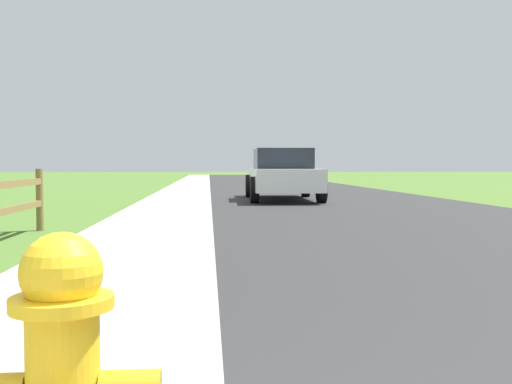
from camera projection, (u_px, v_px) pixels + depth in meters
name	position (u px, v px, depth m)	size (l,w,h in m)	color
ground_plane	(210.00, 188.00, 25.45)	(120.00, 120.00, 0.00)	#4A6E2A
road_asphalt	(285.00, 186.00, 27.73)	(7.00, 66.00, 0.01)	#2C2C2C
curb_concrete	(145.00, 187.00, 27.21)	(6.00, 66.00, 0.01)	#B4A4A3
grass_verge	(112.00, 187.00, 27.08)	(5.00, 66.00, 0.00)	#4A6E2A
fire_hydrant	(62.00, 381.00, 1.60)	(0.53, 0.45, 0.83)	yellow
parked_suv_white	(282.00, 175.00, 17.12)	(2.10, 4.91, 1.48)	white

